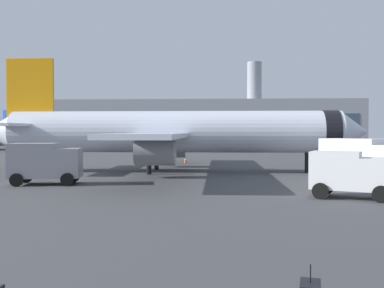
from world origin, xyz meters
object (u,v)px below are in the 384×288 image
(safety_cone_near, at_px, (51,175))
(fuel_truck, at_px, (362,158))
(airplane_at_gate, at_px, (172,132))
(safety_cone_mid, at_px, (186,160))
(cargo_van, at_px, (351,172))
(service_truck, at_px, (45,162))

(safety_cone_near, bearing_deg, fuel_truck, -3.99)
(airplane_at_gate, height_order, safety_cone_mid, airplane_at_gate)
(safety_cone_mid, bearing_deg, cargo_van, -67.81)
(fuel_truck, xyz_separation_m, cargo_van, (-3.10, -7.89, -0.32))
(cargo_van, bearing_deg, airplane_at_gate, 126.42)
(service_truck, bearing_deg, safety_cone_near, 105.00)
(service_truck, relative_size, cargo_van, 1.05)
(cargo_van, bearing_deg, fuel_truck, 68.52)
(airplane_at_gate, bearing_deg, service_truck, -127.62)
(service_truck, distance_m, safety_cone_mid, 23.56)
(service_truck, relative_size, safety_cone_mid, 7.23)
(safety_cone_mid, bearing_deg, safety_cone_near, -117.75)
(airplane_at_gate, relative_size, fuel_truck, 5.86)
(safety_cone_mid, bearing_deg, fuel_truck, -53.83)
(airplane_at_gate, height_order, service_truck, airplane_at_gate)
(safety_cone_near, bearing_deg, airplane_at_gate, 34.41)
(safety_cone_near, bearing_deg, service_truck, -75.00)
(fuel_truck, xyz_separation_m, safety_cone_near, (-23.71, 1.65, -1.47))
(airplane_at_gate, distance_m, fuel_truck, 16.76)
(cargo_van, xyz_separation_m, safety_cone_mid, (-11.19, 27.44, -1.10))
(airplane_at_gate, xyz_separation_m, service_truck, (-7.92, -10.27, -2.05))
(fuel_truck, relative_size, safety_cone_mid, 8.67)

